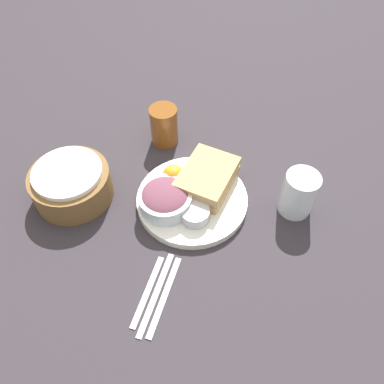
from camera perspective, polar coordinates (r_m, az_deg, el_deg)
ground_plane at (r=0.89m, az=0.00°, el=-1.57°), size 4.00×4.00×0.00m
plate at (r=0.89m, az=0.00°, el=-1.20°), size 0.26×0.26×0.02m
sandwich at (r=0.88m, az=2.32°, el=2.18°), size 0.16×0.13×0.05m
salad_bowl at (r=0.85m, az=-4.10°, el=-0.94°), size 0.12×0.12×0.05m
dressing_cup at (r=0.83m, az=0.46°, el=-3.37°), size 0.07×0.07×0.03m
orange_wedge at (r=0.89m, az=-2.87°, el=2.63°), size 0.05×0.05×0.05m
drink_glass at (r=1.00m, az=-4.28°, el=10.06°), size 0.07×0.07×0.11m
bread_basket at (r=0.92m, az=-17.90°, el=1.23°), size 0.19×0.19×0.09m
fork at (r=0.78m, az=-4.22°, el=-15.51°), size 0.17×0.06×0.01m
knife at (r=0.78m, az=-5.50°, el=-15.12°), size 0.18×0.06×0.01m
spoon at (r=0.78m, az=-6.77°, el=-14.72°), size 0.16×0.05×0.01m
water_glass at (r=0.87m, az=15.92°, el=-0.23°), size 0.08×0.08×0.11m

